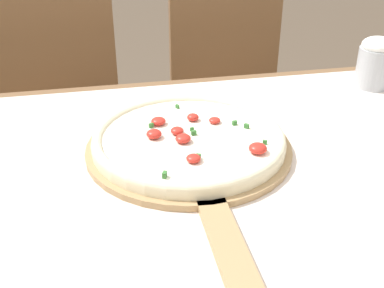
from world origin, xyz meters
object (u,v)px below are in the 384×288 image
chair_left (63,110)px  chair_right (230,96)px  pizza_peel (191,154)px  pizza (189,139)px  flour_cup (376,62)px

chair_left → chair_right: (0.56, 0.00, 0.00)m
pizza_peel → chair_right: 0.81m
pizza → chair_left: 0.79m
flour_cup → chair_right: bearing=114.2°
pizza_peel → chair_right: size_ratio=0.68×
pizza_peel → chair_left: chair_left is taller
chair_left → pizza_peel: bearing=-73.4°
pizza_peel → chair_right: (0.28, 0.72, -0.22)m
chair_left → chair_right: 0.56m
pizza → flour_cup: size_ratio=2.92×
pizza_peel → pizza: pizza is taller
pizza_peel → chair_right: bearing=68.8°
flour_cup → chair_left: bearing=148.1°
pizza_peel → pizza: 0.03m
pizza_peel → chair_right: chair_right is taller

